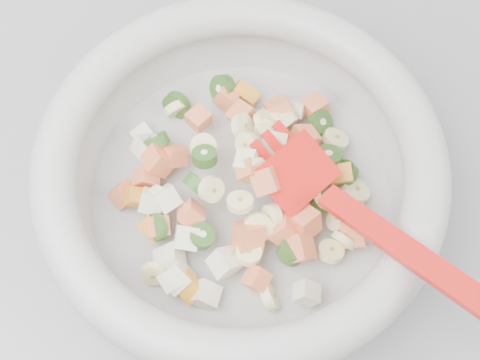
# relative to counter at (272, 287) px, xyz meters

# --- Properties ---
(counter) EXTENTS (2.00, 0.60, 0.90)m
(counter) POSITION_rel_counter_xyz_m (0.00, 0.00, 0.00)
(counter) COLOR gray
(counter) RESTS_ON ground
(mixing_bowl) EXTENTS (0.42, 0.36, 0.14)m
(mixing_bowl) POSITION_rel_counter_xyz_m (-0.04, -0.05, 0.50)
(mixing_bowl) COLOR #BDBCBA
(mixing_bowl) RESTS_ON counter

